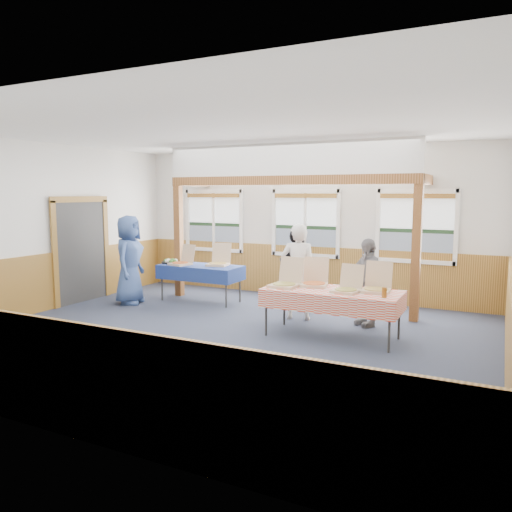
% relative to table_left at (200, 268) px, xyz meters
% --- Properties ---
extents(floor, '(8.00, 8.00, 0.00)m').
position_rel_table_left_xyz_m(floor, '(1.76, -2.00, -0.70)').
color(floor, '#252C3D').
rests_on(floor, ground).
extents(ceiling, '(8.00, 8.00, 0.00)m').
position_rel_table_left_xyz_m(ceiling, '(1.76, -2.00, 2.50)').
color(ceiling, white).
rests_on(ceiling, wall_back).
extents(wall_back, '(8.00, 0.00, 8.00)m').
position_rel_table_left_xyz_m(wall_back, '(1.76, 1.50, 0.90)').
color(wall_back, silver).
rests_on(wall_back, floor).
extents(wall_front, '(8.00, 0.00, 8.00)m').
position_rel_table_left_xyz_m(wall_front, '(1.76, -5.50, 0.90)').
color(wall_front, silver).
rests_on(wall_front, floor).
extents(wall_left, '(0.00, 8.00, 8.00)m').
position_rel_table_left_xyz_m(wall_left, '(-2.24, -2.00, 0.90)').
color(wall_left, silver).
rests_on(wall_left, floor).
extents(wainscot_back, '(7.98, 0.05, 1.10)m').
position_rel_table_left_xyz_m(wainscot_back, '(1.76, 1.48, -0.15)').
color(wainscot_back, brown).
rests_on(wainscot_back, floor).
extents(wainscot_front, '(7.98, 0.05, 1.10)m').
position_rel_table_left_xyz_m(wainscot_front, '(1.76, -5.47, -0.15)').
color(wainscot_front, brown).
rests_on(wainscot_front, floor).
extents(wainscot_left, '(0.05, 6.98, 1.10)m').
position_rel_table_left_xyz_m(wainscot_left, '(-2.22, -2.00, -0.15)').
color(wainscot_left, brown).
rests_on(wainscot_left, floor).
extents(wainscot_right, '(0.05, 6.98, 1.10)m').
position_rel_table_left_xyz_m(wainscot_right, '(5.73, -2.00, -0.15)').
color(wainscot_right, brown).
rests_on(wainscot_right, floor).
extents(cased_opening, '(0.06, 1.30, 2.10)m').
position_rel_table_left_xyz_m(cased_opening, '(-2.20, -1.10, 0.35)').
color(cased_opening, '#303030').
rests_on(cased_opening, wall_left).
extents(window_left, '(1.56, 0.10, 1.46)m').
position_rel_table_left_xyz_m(window_left, '(-0.54, 1.46, 0.98)').
color(window_left, white).
rests_on(window_left, wall_back).
extents(window_mid, '(1.56, 0.10, 1.46)m').
position_rel_table_left_xyz_m(window_mid, '(1.76, 1.46, 0.98)').
color(window_mid, white).
rests_on(window_mid, wall_back).
extents(window_right, '(1.56, 0.10, 1.46)m').
position_rel_table_left_xyz_m(window_right, '(4.06, 1.46, 0.98)').
color(window_right, white).
rests_on(window_right, wall_back).
extents(post_left, '(0.15, 0.15, 2.40)m').
position_rel_table_left_xyz_m(post_left, '(-0.74, 0.30, 0.50)').
color(post_left, '#5B3514').
rests_on(post_left, floor).
extents(post_right, '(0.15, 0.15, 2.40)m').
position_rel_table_left_xyz_m(post_right, '(4.26, 0.30, 0.50)').
color(post_right, '#5B3514').
rests_on(post_right, floor).
extents(cross_beam, '(5.15, 0.18, 0.18)m').
position_rel_table_left_xyz_m(cross_beam, '(1.76, 0.30, 1.79)').
color(cross_beam, '#5B3514').
rests_on(cross_beam, post_left).
extents(table_left, '(1.74, 0.78, 0.76)m').
position_rel_table_left_xyz_m(table_left, '(0.00, 0.00, 0.00)').
color(table_left, '#303030').
rests_on(table_left, floor).
extents(table_right, '(2.29, 1.80, 0.76)m').
position_rel_table_left_xyz_m(table_right, '(3.27, -1.32, 0.01)').
color(table_right, '#303030').
rests_on(table_right, floor).
extents(pizza_box_a, '(0.48, 0.54, 0.41)m').
position_rel_table_left_xyz_m(pizza_box_a, '(-0.39, -0.11, 0.12)').
color(pizza_box_a, beige).
rests_on(pizza_box_a, table_left).
extents(pizza_box_b, '(0.50, 0.57, 0.44)m').
position_rel_table_left_xyz_m(pizza_box_b, '(0.34, 0.16, 0.13)').
color(pizza_box_b, beige).
rests_on(pizza_box_b, table_left).
extents(pizza_box_c, '(0.45, 0.54, 0.46)m').
position_rel_table_left_xyz_m(pizza_box_c, '(2.52, -1.42, 0.13)').
color(pizza_box_c, beige).
rests_on(pizza_box_c, table_right).
extents(pizza_box_d, '(0.50, 0.57, 0.44)m').
position_rel_table_left_xyz_m(pizza_box_d, '(2.91, -1.13, 0.13)').
color(pizza_box_d, beige).
rests_on(pizza_box_d, table_right).
extents(pizza_box_e, '(0.43, 0.50, 0.41)m').
position_rel_table_left_xyz_m(pizza_box_e, '(3.52, -1.40, 0.12)').
color(pizza_box_e, beige).
rests_on(pizza_box_e, table_right).
extents(pizza_box_f, '(0.43, 0.52, 0.44)m').
position_rel_table_left_xyz_m(pizza_box_f, '(3.92, -1.18, 0.13)').
color(pizza_box_f, beige).
rests_on(pizza_box_f, table_right).
extents(veggie_tray, '(0.39, 0.39, 0.09)m').
position_rel_table_left_xyz_m(veggie_tray, '(-0.75, 0.00, 0.09)').
color(veggie_tray, black).
rests_on(veggie_tray, table_left).
extents(drink_glass, '(0.07, 0.07, 0.15)m').
position_rel_table_left_xyz_m(drink_glass, '(4.12, -1.57, 0.14)').
color(drink_glass, brown).
rests_on(drink_glass, table_right).
extents(woman_white, '(0.71, 0.56, 1.72)m').
position_rel_table_left_xyz_m(woman_white, '(2.37, -0.48, 0.16)').
color(woman_white, silver).
rests_on(woman_white, floor).
extents(woman_black, '(0.84, 0.69, 1.60)m').
position_rel_table_left_xyz_m(woman_black, '(1.90, 0.58, 0.10)').
color(woman_black, black).
rests_on(woman_black, floor).
extents(man_blue, '(0.82, 1.02, 1.80)m').
position_rel_table_left_xyz_m(man_blue, '(-1.19, -0.81, 0.20)').
color(man_blue, '#364F87').
rests_on(man_blue, floor).
extents(person_grey, '(0.91, 0.83, 1.49)m').
position_rel_table_left_xyz_m(person_grey, '(3.58, -0.37, 0.05)').
color(person_grey, slate).
rests_on(person_grey, floor).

